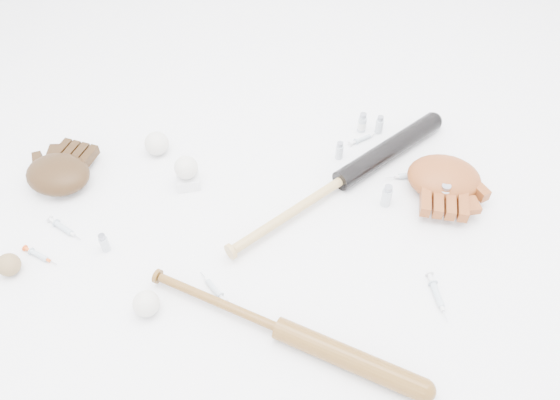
# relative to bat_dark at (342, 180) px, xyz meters

# --- Properties ---
(bat_dark) EXTENTS (0.71, 0.72, 0.07)m
(bat_dark) POSITION_rel_bat_dark_xyz_m (0.00, 0.00, 0.00)
(bat_dark) COLOR black
(bat_dark) RESTS_ON ground
(bat_wood) EXTENTS (0.77, 0.32, 0.06)m
(bat_wood) POSITION_rel_bat_dark_xyz_m (-0.15, -0.54, -0.01)
(bat_wood) COLOR brown
(bat_wood) RESTS_ON ground
(glove_dark) EXTENTS (0.30, 0.30, 0.09)m
(glove_dark) POSITION_rel_bat_dark_xyz_m (-0.90, -0.07, 0.01)
(glove_dark) COLOR #34200E
(glove_dark) RESTS_ON ground
(glove_tan) EXTENTS (0.30, 0.30, 0.10)m
(glove_tan) POSITION_rel_bat_dark_xyz_m (0.32, 0.03, 0.02)
(glove_tan) COLOR brown
(glove_tan) RESTS_ON ground
(trading_card) EXTENTS (0.09, 0.11, 0.01)m
(trading_card) POSITION_rel_bat_dark_xyz_m (-0.89, 0.05, -0.03)
(trading_card) COLOR gold
(trading_card) RESTS_ON ground
(pedestal) EXTENTS (0.09, 0.09, 0.04)m
(pedestal) POSITION_rel_bat_dark_xyz_m (-0.49, -0.03, -0.01)
(pedestal) COLOR white
(pedestal) RESTS_ON ground
(baseball_on_pedestal) EXTENTS (0.07, 0.07, 0.07)m
(baseball_on_pedestal) POSITION_rel_bat_dark_xyz_m (-0.49, -0.03, 0.04)
(baseball_on_pedestal) COLOR silver
(baseball_on_pedestal) RESTS_ON pedestal
(baseball_left) EXTENTS (0.08, 0.08, 0.08)m
(baseball_left) POSITION_rel_bat_dark_xyz_m (-0.92, -0.11, 0.01)
(baseball_left) COLOR silver
(baseball_left) RESTS_ON ground
(baseball_upper) EXTENTS (0.08, 0.08, 0.08)m
(baseball_upper) POSITION_rel_bat_dark_xyz_m (-0.63, 0.10, 0.01)
(baseball_upper) COLOR silver
(baseball_upper) RESTS_ON ground
(baseball_mid) EXTENTS (0.07, 0.07, 0.07)m
(baseball_mid) POSITION_rel_bat_dark_xyz_m (-0.50, -0.50, 0.00)
(baseball_mid) COLOR silver
(baseball_mid) RESTS_ON ground
(baseball_aged) EXTENTS (0.07, 0.07, 0.07)m
(baseball_aged) POSITION_rel_bat_dark_xyz_m (-0.92, -0.42, -0.00)
(baseball_aged) COLOR olive
(baseball_aged) RESTS_ON ground
(syringe_0) EXTENTS (0.15, 0.10, 0.02)m
(syringe_0) POSITION_rel_bat_dark_xyz_m (-0.83, -0.26, -0.03)
(syringe_0) COLOR #ADBCC6
(syringe_0) RESTS_ON ground
(syringe_1) EXTENTS (0.11, 0.12, 0.02)m
(syringe_1) POSITION_rel_bat_dark_xyz_m (-0.34, -0.42, -0.03)
(syringe_1) COLOR #ADBCC6
(syringe_1) RESTS_ON ground
(syringe_2) EXTENTS (0.12, 0.10, 0.02)m
(syringe_2) POSITION_rel_bat_dark_xyz_m (0.07, 0.23, -0.03)
(syringe_2) COLOR #ADBCC6
(syringe_2) RESTS_ON ground
(syringe_3) EXTENTS (0.07, 0.17, 0.02)m
(syringe_3) POSITION_rel_bat_dark_xyz_m (0.27, -0.38, -0.02)
(syringe_3) COLOR #ADBCC6
(syringe_3) RESTS_ON ground
(syringe_4) EXTENTS (0.17, 0.07, 0.02)m
(syringe_4) POSITION_rel_bat_dark_xyz_m (0.22, 0.07, -0.02)
(syringe_4) COLOR #ADBCC6
(syringe_4) RESTS_ON ground
(syringe_5) EXTENTS (0.13, 0.07, 0.02)m
(syringe_5) POSITION_rel_bat_dark_xyz_m (-0.86, -0.36, -0.03)
(syringe_5) COLOR #ADBCC6
(syringe_5) RESTS_ON ground
(vial_0) EXTENTS (0.03, 0.03, 0.07)m
(vial_0) POSITION_rel_bat_dark_xyz_m (-0.01, 0.14, -0.00)
(vial_0) COLOR silver
(vial_0) RESTS_ON ground
(vial_1) EXTENTS (0.03, 0.03, 0.07)m
(vial_1) POSITION_rel_bat_dark_xyz_m (0.13, 0.28, -0.00)
(vial_1) COLOR silver
(vial_1) RESTS_ON ground
(vial_2) EXTENTS (0.03, 0.03, 0.08)m
(vial_2) POSITION_rel_bat_dark_xyz_m (0.14, -0.06, 0.01)
(vial_2) COLOR silver
(vial_2) RESTS_ON ground
(vial_3) EXTENTS (0.04, 0.04, 0.08)m
(vial_3) POSITION_rel_bat_dark_xyz_m (0.31, -0.04, 0.01)
(vial_3) COLOR silver
(vial_3) RESTS_ON ground
(vial_4) EXTENTS (0.03, 0.03, 0.07)m
(vial_4) POSITION_rel_bat_dark_xyz_m (-0.68, -0.32, -0.00)
(vial_4) COLOR silver
(vial_4) RESTS_ON ground
(vial_5) EXTENTS (0.03, 0.03, 0.08)m
(vial_5) POSITION_rel_bat_dark_xyz_m (0.06, 0.28, 0.00)
(vial_5) COLOR silver
(vial_5) RESTS_ON ground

